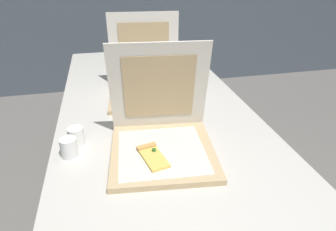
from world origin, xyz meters
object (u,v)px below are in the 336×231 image
object	(u,v)px
pizza_box_front	(162,137)
pizza_box_middle	(146,83)
cup_white_near_left	(69,147)
cup_white_near_center	(76,136)
table	(157,119)

from	to	relation	value
pizza_box_front	pizza_box_middle	size ratio (longest dim) A/B	1.01
cup_white_near_left	cup_white_near_center	xyz separation A→B (m)	(0.02, 0.07, 0.00)
pizza_box_front	cup_white_near_center	size ratio (longest dim) A/B	5.78
pizza_box_front	cup_white_near_left	size ratio (longest dim) A/B	5.78
pizza_box_front	pizza_box_middle	bearing A→B (deg)	94.01
cup_white_near_left	pizza_box_front	bearing A→B (deg)	-6.10
table	pizza_box_middle	xyz separation A→B (m)	(-0.02, 0.22, 0.10)
pizza_box_middle	cup_white_near_center	bearing A→B (deg)	-122.69
pizza_box_front	cup_white_near_center	bearing A→B (deg)	167.61
pizza_box_front	cup_white_near_left	xyz separation A→B (m)	(-0.34, 0.04, -0.02)
table	cup_white_near_center	xyz separation A→B (m)	(-0.36, -0.21, 0.08)
table	pizza_box_front	world-z (taller)	pizza_box_front
pizza_box_middle	cup_white_near_left	xyz separation A→B (m)	(-0.37, -0.51, -0.02)
table	cup_white_near_left	distance (m)	0.49
table	pizza_box_middle	bearing A→B (deg)	94.41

